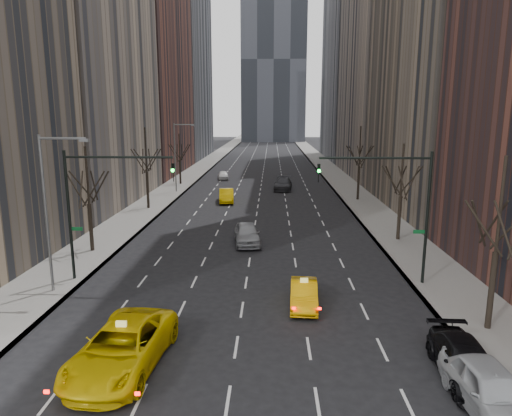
# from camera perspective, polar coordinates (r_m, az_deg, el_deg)

# --- Properties ---
(ground) EXTENTS (400.00, 400.00, 0.00)m
(ground) POSITION_cam_1_polar(r_m,az_deg,el_deg) (18.00, -3.55, -23.04)
(ground) COLOR black
(ground) RESTS_ON ground
(sidewalk_left) EXTENTS (4.50, 320.00, 0.15)m
(sidewalk_left) POSITION_cam_1_polar(r_m,az_deg,el_deg) (86.45, -7.24, 4.77)
(sidewalk_left) COLOR slate
(sidewalk_left) RESTS_ON ground
(sidewalk_right) EXTENTS (4.50, 320.00, 0.15)m
(sidewalk_right) POSITION_cam_1_polar(r_m,az_deg,el_deg) (86.01, 9.14, 4.68)
(sidewalk_right) COLOR slate
(sidewalk_right) RESTS_ON ground
(bld_left_far) EXTENTS (14.00, 28.00, 44.00)m
(bld_left_far) POSITION_cam_1_polar(r_m,az_deg,el_deg) (84.78, -14.65, 19.23)
(bld_left_far) COLOR brown
(bld_left_far) RESTS_ON ground
(bld_left_deep) EXTENTS (14.00, 30.00, 60.00)m
(bld_left_deep) POSITION_cam_1_polar(r_m,az_deg,el_deg) (114.82, -10.35, 21.35)
(bld_left_deep) COLOR slate
(bld_left_deep) RESTS_ON ground
(bld_right_far) EXTENTS (14.00, 28.00, 50.00)m
(bld_right_far) POSITION_cam_1_polar(r_m,az_deg,el_deg) (82.56, 17.15, 21.43)
(bld_right_far) COLOR gray
(bld_right_far) RESTS_ON ground
(bld_right_deep) EXTENTS (14.00, 30.00, 58.00)m
(bld_right_deep) POSITION_cam_1_polar(r_m,az_deg,el_deg) (113.11, 12.97, 20.88)
(bld_right_deep) COLOR slate
(bld_right_deep) RESTS_ON ground
(tree_lw_b) EXTENTS (3.36, 3.50, 7.82)m
(tree_lw_b) POSITION_cam_1_polar(r_m,az_deg,el_deg) (36.02, -20.14, 0.48)
(tree_lw_b) COLOR black
(tree_lw_b) RESTS_ON ground
(tree_lw_c) EXTENTS (3.36, 3.50, 8.74)m
(tree_lw_c) POSITION_cam_1_polar(r_m,az_deg,el_deg) (50.96, -13.49, 4.31)
(tree_lw_c) COLOR black
(tree_lw_c) RESTS_ON ground
(tree_lw_d) EXTENTS (3.36, 3.50, 7.36)m
(tree_lw_d) POSITION_cam_1_polar(r_m,az_deg,el_deg) (68.42, -9.50, 5.86)
(tree_lw_d) COLOR black
(tree_lw_d) RESTS_ON ground
(tree_rw_a) EXTENTS (3.36, 3.50, 8.28)m
(tree_rw_a) POSITION_cam_1_polar(r_m,az_deg,el_deg) (24.08, 27.76, -5.06)
(tree_rw_a) COLOR black
(tree_rw_a) RESTS_ON ground
(tree_rw_b) EXTENTS (3.36, 3.50, 7.82)m
(tree_rw_b) POSITION_cam_1_polar(r_m,az_deg,el_deg) (38.75, 17.61, 1.39)
(tree_rw_b) COLOR black
(tree_rw_b) RESTS_ON ground
(tree_rw_c) EXTENTS (3.36, 3.50, 8.74)m
(tree_rw_c) POSITION_cam_1_polar(r_m,az_deg,el_deg) (56.07, 12.76, 4.98)
(tree_rw_c) COLOR black
(tree_rw_c) RESTS_ON ground
(traffic_mast_left) EXTENTS (6.69, 0.39, 8.00)m
(traffic_mast_left) POSITION_cam_1_polar(r_m,az_deg,el_deg) (29.16, -19.47, 1.58)
(traffic_mast_left) COLOR black
(traffic_mast_left) RESTS_ON ground
(traffic_mast_right) EXTENTS (6.69, 0.39, 8.00)m
(traffic_mast_right) POSITION_cam_1_polar(r_m,az_deg,el_deg) (28.19, 17.53, 1.38)
(traffic_mast_right) COLOR black
(traffic_mast_right) RESTS_ON ground
(streetlight_near) EXTENTS (2.83, 0.22, 9.00)m
(streetlight_near) POSITION_cam_1_polar(r_m,az_deg,el_deg) (28.04, -24.25, 1.11)
(streetlight_near) COLOR slate
(streetlight_near) RESTS_ON ground
(streetlight_far) EXTENTS (2.83, 0.22, 9.00)m
(streetlight_far) POSITION_cam_1_polar(r_m,az_deg,el_deg) (61.18, -9.78, 7.12)
(streetlight_far) COLOR slate
(streetlight_far) RESTS_ON ground
(taxi_suv) EXTENTS (3.62, 6.84, 1.83)m
(taxi_suv) POSITION_cam_1_polar(r_m,az_deg,el_deg) (20.19, -16.38, -16.37)
(taxi_suv) COLOR #E5C204
(taxi_suv) RESTS_ON ground
(taxi_sedan) EXTENTS (1.64, 4.17, 1.35)m
(taxi_sedan) POSITION_cam_1_polar(r_m,az_deg,el_deg) (25.30, 6.00, -10.65)
(taxi_sedan) COLOR #ECA404
(taxi_sedan) RESTS_ON ground
(silver_sedan_ahead) EXTENTS (2.57, 5.12, 1.67)m
(silver_sedan_ahead) POSITION_cam_1_polar(r_m,az_deg,el_deg) (36.73, -1.13, -3.21)
(silver_sedan_ahead) COLOR #93959A
(silver_sedan_ahead) RESTS_ON ground
(parked_suv_black) EXTENTS (2.18, 4.99, 1.43)m
(parked_suv_black) POSITION_cam_1_polar(r_m,az_deg,el_deg) (20.62, 24.68, -17.02)
(parked_suv_black) COLOR black
(parked_suv_black) RESTS_ON ground
(parked_sedan_silver) EXTENTS (2.30, 5.08, 1.69)m
(parked_sedan_silver) POSITION_cam_1_polar(r_m,az_deg,el_deg) (18.92, 27.24, -19.52)
(parked_sedan_silver) COLOR #ACB0B5
(parked_sedan_silver) RESTS_ON ground
(far_taxi) EXTENTS (2.14, 4.92, 1.57)m
(far_taxi) POSITION_cam_1_polar(r_m,az_deg,el_deg) (54.21, -3.72, 1.55)
(far_taxi) COLOR #D7A804
(far_taxi) RESTS_ON ground
(far_suv_grey) EXTENTS (2.79, 5.86, 1.65)m
(far_suv_grey) POSITION_cam_1_polar(r_m,az_deg,el_deg) (63.19, 3.41, 3.03)
(far_suv_grey) COLOR #303036
(far_suv_grey) RESTS_ON ground
(far_car_white) EXTENTS (2.10, 4.16, 1.36)m
(far_car_white) POSITION_cam_1_polar(r_m,az_deg,el_deg) (73.38, -4.13, 4.10)
(far_car_white) COLOR silver
(far_car_white) RESTS_ON ground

